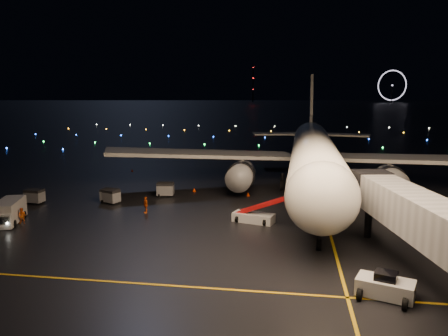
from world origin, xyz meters
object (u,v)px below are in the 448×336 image
(crew_b, at_px, (22,216))
(belt_loader, at_px, (254,208))
(baggage_cart_2, at_px, (110,196))
(pushback_tug, at_px, (385,284))
(crew_c, at_px, (146,205))
(baggage_cart_3, at_px, (35,196))
(baggage_cart_1, at_px, (111,196))
(airliner, at_px, (314,129))
(baggage_cart_0, at_px, (165,189))
(service_truck, at_px, (9,211))

(crew_b, bearing_deg, belt_loader, -0.87)
(baggage_cart_2, bearing_deg, pushback_tug, -26.19)
(crew_c, bearing_deg, baggage_cart_3, -136.79)
(pushback_tug, xyz_separation_m, baggage_cart_2, (-29.35, 22.19, -0.00))
(baggage_cart_1, distance_m, baggage_cart_3, 9.68)
(airliner, bearing_deg, crew_c, -137.67)
(baggage_cart_1, bearing_deg, baggage_cart_3, -147.34)
(baggage_cart_0, relative_size, baggage_cart_1, 1.07)
(baggage_cart_1, bearing_deg, baggage_cart_0, 62.80)
(pushback_tug, relative_size, baggage_cart_1, 1.83)
(belt_loader, relative_size, baggage_cart_0, 2.96)
(baggage_cart_3, bearing_deg, baggage_cart_0, 26.89)
(pushback_tug, xyz_separation_m, crew_b, (-34.81, 11.90, -0.02))
(crew_c, xyz_separation_m, baggage_cart_1, (-5.87, 3.78, -0.10))
(airliner, height_order, baggage_cart_0, airliner)
(crew_c, bearing_deg, pushback_tug, 13.26)
(service_truck, relative_size, crew_b, 3.88)
(pushback_tug, height_order, service_truck, service_truck)
(baggage_cart_0, bearing_deg, crew_c, -96.34)
(crew_c, height_order, baggage_cart_2, crew_c)
(baggage_cart_0, bearing_deg, belt_loader, -45.78)
(baggage_cart_2, bearing_deg, baggage_cart_3, -157.76)
(pushback_tug, bearing_deg, baggage_cart_0, 151.38)
(crew_c, relative_size, baggage_cart_2, 0.93)
(crew_b, xyz_separation_m, crew_c, (11.60, 6.24, 0.10))
(crew_b, height_order, baggage_cart_0, baggage_cart_0)
(airliner, relative_size, service_truck, 9.13)
(airliner, relative_size, crew_b, 35.44)
(pushback_tug, distance_m, service_truck, 38.46)
(airliner, height_order, baggage_cart_2, airliner)
(baggage_cart_1, height_order, baggage_cart_2, baggage_cart_2)
(crew_b, xyz_separation_m, baggage_cart_0, (11.50, 14.79, 0.06))
(airliner, height_order, crew_b, airliner)
(pushback_tug, bearing_deg, crew_c, 162.24)
(belt_loader, xyz_separation_m, crew_c, (-12.79, 1.79, -0.61))
(airliner, distance_m, baggage_cart_0, 23.18)
(service_truck, height_order, baggage_cart_3, service_truck)
(belt_loader, relative_size, service_truck, 0.96)
(pushback_tug, relative_size, baggage_cart_2, 1.79)
(belt_loader, relative_size, baggage_cart_3, 3.06)
(baggage_cart_2, bearing_deg, crew_b, -107.09)
(service_truck, bearing_deg, airliner, 17.41)
(baggage_cart_0, bearing_deg, baggage_cart_1, -147.41)
(belt_loader, bearing_deg, crew_b, -153.28)
(crew_b, height_order, baggage_cart_1, baggage_cart_1)
(airliner, xyz_separation_m, service_truck, (-33.15, -23.26, -7.51))
(crew_c, distance_m, baggage_cart_1, 6.98)
(crew_b, bearing_deg, airliner, 25.58)
(crew_c, height_order, baggage_cart_1, crew_c)
(crew_c, distance_m, baggage_cart_3, 15.57)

